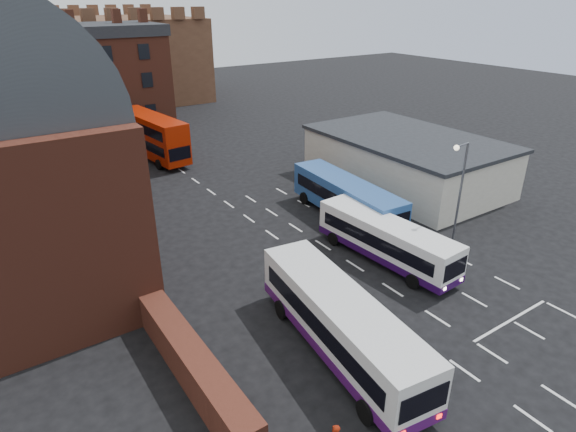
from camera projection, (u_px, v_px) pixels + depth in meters
ground at (398, 324)px, 24.32m from camera, size 180.00×180.00×0.00m
forecourt_wall at (194, 367)px, 20.27m from camera, size 1.20×10.00×1.80m
cream_building at (406, 160)px, 41.57m from camera, size 10.40×16.40×4.25m
brick_terrace at (63, 90)px, 53.57m from camera, size 22.00×10.00×11.00m
castle_keep at (118, 59)px, 74.50m from camera, size 22.00×22.00×12.00m
bus_white_outbound at (340, 320)px, 21.71m from camera, size 3.89×11.30×3.02m
bus_white_inbound at (386, 238)px, 29.49m from camera, size 2.96×9.92×2.67m
bus_blue at (346, 197)px, 35.10m from camera, size 3.25×10.88×2.93m
bus_red_double at (152, 136)px, 47.90m from camera, size 3.74×11.20×4.39m
street_lamp at (459, 188)px, 29.45m from camera, size 1.48×0.38×7.29m
pedestrian_beige at (410, 406)px, 18.40m from camera, size 0.97×0.86×1.66m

